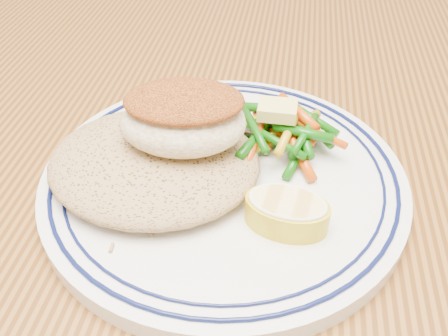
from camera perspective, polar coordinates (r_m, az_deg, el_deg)
dining_table at (r=0.48m, az=0.05°, el=-7.01°), size 1.50×0.90×0.75m
plate at (r=0.38m, az=-0.00°, el=-1.23°), size 0.27×0.27×0.02m
rice_pilaf at (r=0.36m, az=-8.01°, el=1.06°), size 0.15×0.14×0.03m
fish_fillet at (r=0.35m, az=-4.67°, el=5.78°), size 0.10×0.07×0.04m
vegetable_pile at (r=0.39m, az=6.71°, el=4.13°), size 0.10×0.09×0.03m
butter_pat at (r=0.38m, az=6.13°, el=6.59°), size 0.03×0.02×0.01m
lemon_wedge at (r=0.33m, az=7.19°, el=-4.92°), size 0.06×0.06×0.02m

